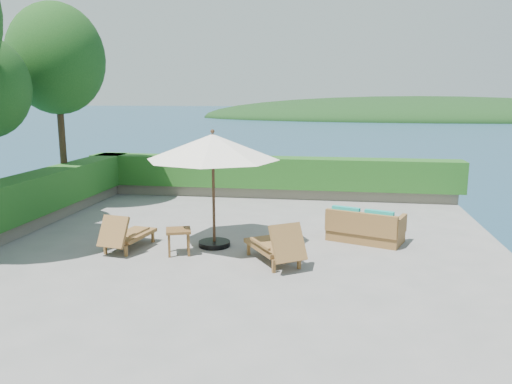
% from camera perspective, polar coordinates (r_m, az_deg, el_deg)
% --- Properties ---
extents(ground, '(12.00, 12.00, 0.00)m').
position_cam_1_polar(ground, '(11.46, -2.12, -6.11)').
color(ground, gray).
rests_on(ground, ground).
extents(foundation, '(12.00, 12.00, 3.00)m').
position_cam_1_polar(foundation, '(12.00, -2.07, -13.21)').
color(foundation, '#5D574A').
rests_on(foundation, ocean).
extents(ocean, '(600.00, 600.00, 0.00)m').
position_cam_1_polar(ocean, '(12.67, -2.02, -19.21)').
color(ocean, '#18394D').
rests_on(ocean, ground).
extents(offshore_island, '(126.00, 57.60, 12.60)m').
position_cam_1_polar(offshore_island, '(152.60, 17.80, 8.04)').
color(offshore_island, black).
rests_on(offshore_island, ocean).
extents(planter_wall_far, '(12.00, 0.60, 0.36)m').
position_cam_1_polar(planter_wall_far, '(16.79, 1.56, 0.02)').
color(planter_wall_far, slate).
rests_on(planter_wall_far, ground).
extents(planter_wall_left, '(0.60, 12.00, 0.36)m').
position_cam_1_polar(planter_wall_left, '(13.61, -25.99, -3.70)').
color(planter_wall_left, slate).
rests_on(planter_wall_left, ground).
extents(hedge_far, '(12.40, 0.90, 1.00)m').
position_cam_1_polar(hedge_far, '(16.67, 1.57, 2.28)').
color(hedge_far, '#204814').
rests_on(hedge_far, planter_wall_far).
extents(hedge_left, '(0.90, 12.40, 1.00)m').
position_cam_1_polar(hedge_left, '(13.47, -26.23, -0.94)').
color(hedge_left, '#204814').
rests_on(hedge_left, planter_wall_left).
extents(tree_far, '(2.80, 2.80, 6.03)m').
position_cam_1_polar(tree_far, '(16.18, -21.86, 13.89)').
color(tree_far, '#412B19').
rests_on(tree_far, ground).
extents(patio_umbrella, '(3.20, 3.20, 2.65)m').
position_cam_1_polar(patio_umbrella, '(10.99, -4.96, 5.03)').
color(patio_umbrella, black).
rests_on(patio_umbrella, ground).
extents(lounge_left, '(0.85, 1.57, 0.86)m').
position_cam_1_polar(lounge_left, '(11.40, -14.63, -4.68)').
color(lounge_left, brown).
rests_on(lounge_left, ground).
extents(lounge_right, '(1.44, 1.71, 0.93)m').
position_cam_1_polar(lounge_right, '(10.13, 2.31, -6.11)').
color(lounge_right, brown).
rests_on(lounge_right, ground).
extents(side_table, '(0.66, 0.66, 0.55)m').
position_cam_1_polar(side_table, '(10.84, -8.86, -4.73)').
color(side_table, brown).
rests_on(side_table, ground).
extents(wicker_loveseat, '(1.89, 1.41, 0.84)m').
position_cam_1_polar(wicker_loveseat, '(11.93, 12.32, -4.05)').
color(wicker_loveseat, brown).
rests_on(wicker_loveseat, ground).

